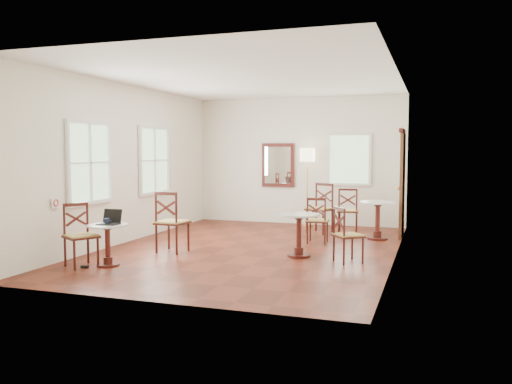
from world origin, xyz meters
TOP-DOWN VIEW (x-y plane):
  - ground at (0.00, 0.00)m, footprint 7.00×7.00m
  - room_shell at (-0.06, 0.27)m, footprint 5.02×7.02m
  - cafe_table_near at (-1.61, -2.00)m, footprint 0.60×0.60m
  - cafe_table_mid at (0.98, -0.38)m, footprint 0.67×0.67m
  - cafe_table_back at (2.03, 1.81)m, footprint 0.71×0.71m
  - chair_near_a at (-1.20, -0.70)m, footprint 0.52×0.52m
  - chair_near_b at (-1.98, -2.16)m, footprint 0.61×0.61m
  - chair_mid_a at (1.00, 0.98)m, footprint 0.43×0.43m
  - chair_mid_b at (1.80, -0.58)m, footprint 0.57×0.57m
  - chair_back_a at (1.35, 2.44)m, footprint 0.49×0.49m
  - chair_back_b at (0.79, 2.27)m, footprint 0.61×0.61m
  - floor_lamp at (0.29, 3.15)m, footprint 0.35×0.35m
  - laptop at (-1.60, -1.94)m, footprint 0.32×0.27m
  - mouse at (-1.67, -2.01)m, footprint 0.09×0.06m
  - navy_mug at (-1.61, -2.00)m, footprint 0.12×0.08m
  - water_glass at (-1.61, -2.00)m, footprint 0.06×0.06m
  - power_adapter at (-1.86, -2.24)m, footprint 0.10×0.06m

SIDE VIEW (x-z plane):
  - ground at x=0.00m, z-range 0.00..0.00m
  - power_adapter at x=-1.86m, z-range 0.00..0.04m
  - cafe_table_near at x=-1.61m, z-range 0.08..0.71m
  - chair_mid_a at x=1.00m, z-range 0.00..0.87m
  - chair_mid_b at x=1.80m, z-range 0.00..0.88m
  - cafe_table_mid at x=0.98m, z-range 0.08..0.80m
  - cafe_table_back at x=2.03m, z-range 0.09..0.84m
  - chair_near_b at x=-1.98m, z-range 0.00..0.96m
  - chair_back_a at x=1.35m, z-range 0.00..0.96m
  - chair_back_b at x=0.79m, z-range 0.00..1.05m
  - chair_near_a at x=-1.20m, z-range 0.00..1.06m
  - mouse at x=-1.67m, z-range 0.64..0.67m
  - navy_mug at x=-1.61m, z-range 0.64..0.73m
  - water_glass at x=-1.61m, z-range 0.64..0.74m
  - laptop at x=-1.60m, z-range 0.58..0.80m
  - floor_lamp at x=0.29m, z-range 0.63..2.44m
  - room_shell at x=-0.06m, z-range 0.38..3.39m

